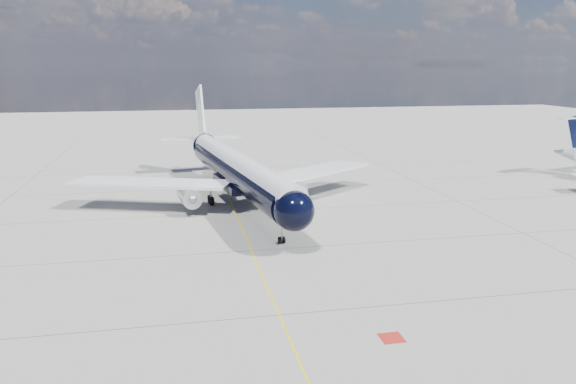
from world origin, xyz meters
TOP-DOWN VIEW (x-y plane):
  - ground at (0.00, 30.00)m, footprint 320.00×320.00m
  - taxiway_centerline at (0.00, 25.00)m, footprint 0.16×160.00m
  - red_marking at (6.80, -10.00)m, footprint 1.60×1.60m
  - main_airliner at (0.66, 30.20)m, footprint 41.82×51.32m

SIDE VIEW (x-z plane):
  - ground at x=0.00m, z-range 0.00..0.00m
  - taxiway_centerline at x=0.00m, z-range 0.00..0.01m
  - red_marking at x=6.80m, z-range 0.00..0.01m
  - main_airliner at x=0.66m, z-range -2.82..12.04m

